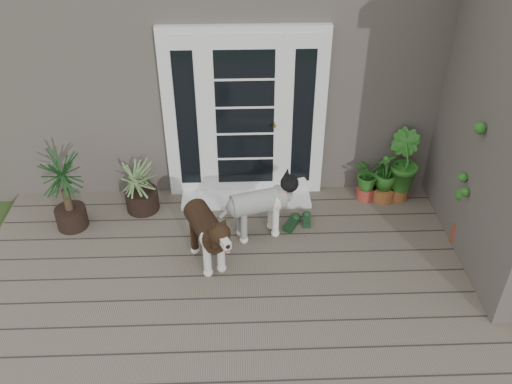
{
  "coord_description": "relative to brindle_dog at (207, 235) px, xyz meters",
  "views": [
    {
      "loc": [
        -0.28,
        -3.17,
        4.17
      ],
      "look_at": [
        -0.1,
        1.75,
        0.7
      ],
      "focal_mm": 38.5,
      "sensor_mm": 36.0,
      "label": 1
    }
  ],
  "objects": [
    {
      "name": "sapling",
      "position": [
        2.9,
        0.22,
        0.53
      ],
      "size": [
        0.66,
        0.66,
        1.78
      ],
      "primitive_type": null,
      "rotation": [
        0.0,
        0.0,
        0.3
      ],
      "color": "#18551A",
      "rests_on": "deck"
    },
    {
      "name": "herb_a",
      "position": [
        1.94,
        1.11,
        -0.12
      ],
      "size": [
        0.51,
        0.51,
        0.48
      ],
      "primitive_type": "imported",
      "rotation": [
        0.0,
        0.0,
        0.5
      ],
      "color": "#1F641C",
      "rests_on": "deck"
    },
    {
      "name": "clog_left",
      "position": [
        1.14,
        0.64,
        -0.32
      ],
      "size": [
        0.15,
        0.28,
        0.08
      ],
      "primitive_type": null,
      "rotation": [
        0.0,
        0.0,
        -0.1
      ],
      "color": "#15361C",
      "rests_on": "deck"
    },
    {
      "name": "herb_b",
      "position": [
        2.34,
        1.11,
        -0.02
      ],
      "size": [
        0.61,
        0.61,
        0.69
      ],
      "primitive_type": "imported",
      "rotation": [
        0.0,
        0.0,
        2.02
      ],
      "color": "#1E631C",
      "rests_on": "deck"
    },
    {
      "name": "deck",
      "position": [
        0.64,
        -0.89,
        -0.42
      ],
      "size": [
        6.2,
        4.6,
        0.12
      ],
      "primitive_type": "cube",
      "color": "#6B5B4C",
      "rests_on": "ground"
    },
    {
      "name": "door_step",
      "position": [
        0.44,
        1.11,
        -0.34
      ],
      "size": [
        1.6,
        0.4,
        0.05
      ],
      "primitive_type": "cube",
      "color": "white",
      "rests_on": "deck"
    },
    {
      "name": "spider_plant",
      "position": [
        -0.83,
        0.99,
        -0.01
      ],
      "size": [
        0.68,
        0.68,
        0.7
      ],
      "primitive_type": null,
      "rotation": [
        0.0,
        0.0,
        0.03
      ],
      "color": "#7B9A5F",
      "rests_on": "deck"
    },
    {
      "name": "clog_right",
      "position": [
        0.96,
        0.58,
        -0.31
      ],
      "size": [
        0.29,
        0.35,
        0.1
      ],
      "primitive_type": null,
      "rotation": [
        0.0,
        0.0,
        -0.51
      ],
      "color": "black",
      "rests_on": "deck"
    },
    {
      "name": "door_unit",
      "position": [
        0.44,
        1.31,
        0.71
      ],
      "size": [
        1.9,
        0.14,
        2.15
      ],
      "primitive_type": "cube",
      "color": "white",
      "rests_on": "deck"
    },
    {
      "name": "house_main",
      "position": [
        0.64,
        3.36,
        1.07
      ],
      "size": [
        7.4,
        4.0,
        3.1
      ],
      "primitive_type": "cube",
      "color": "#665E54",
      "rests_on": "ground"
    },
    {
      "name": "herb_c",
      "position": [
        2.15,
        1.1,
        -0.1
      ],
      "size": [
        0.46,
        0.46,
        0.51
      ],
      "primitive_type": "imported",
      "rotation": [
        0.0,
        0.0,
        4.12
      ],
      "color": "#225B1A",
      "rests_on": "deck"
    },
    {
      "name": "brindle_dog",
      "position": [
        0.0,
        0.0,
        0.0
      ],
      "size": [
        0.69,
        0.94,
        0.72
      ],
      "primitive_type": null,
      "rotation": [
        0.0,
        0.0,
        3.56
      ],
      "color": "#311E11",
      "rests_on": "deck"
    },
    {
      "name": "white_dog",
      "position": [
        0.56,
        0.44,
        -0.02
      ],
      "size": [
        0.88,
        0.57,
        0.68
      ],
      "primitive_type": null,
      "rotation": [
        0.0,
        0.0,
        -1.29
      ],
      "color": "beige",
      "rests_on": "deck"
    },
    {
      "name": "yucca",
      "position": [
        -1.61,
        0.67,
        0.13
      ],
      "size": [
        0.87,
        0.87,
        0.98
      ],
      "primitive_type": null,
      "rotation": [
        0.0,
        0.0,
        0.35
      ],
      "color": "black",
      "rests_on": "deck"
    }
  ]
}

